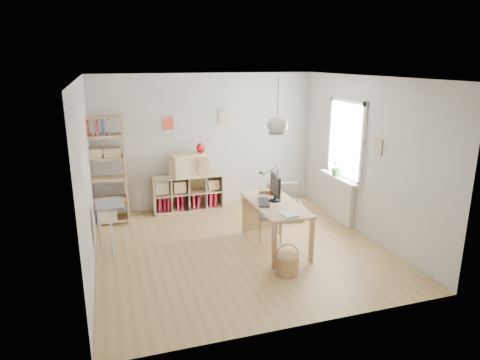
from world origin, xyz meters
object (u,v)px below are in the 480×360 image
object	(u,v)px
cube_shelf	(187,195)
drawer_chest	(189,165)
chair	(270,212)
storage_chest	(285,208)
tall_bookshelf	(103,166)
monitor	(275,186)
desk	(275,209)

from	to	relation	value
cube_shelf	drawer_chest	size ratio (longest dim) A/B	1.81
drawer_chest	chair	bearing A→B (deg)	-76.58
cube_shelf	storage_chest	bearing A→B (deg)	-32.88
tall_bookshelf	storage_chest	size ratio (longest dim) A/B	2.49
drawer_chest	monitor	bearing A→B (deg)	-80.22
tall_bookshelf	chair	distance (m)	3.15
tall_bookshelf	chair	size ratio (longest dim) A/B	2.46
desk	cube_shelf	xyz separation A→B (m)	(-1.02, 2.23, -0.36)
tall_bookshelf	storage_chest	bearing A→B (deg)	-14.04
chair	tall_bookshelf	bearing A→B (deg)	168.33
chair	drawer_chest	xyz separation A→B (m)	(-1.01, 1.82, 0.48)
desk	chair	xyz separation A→B (m)	(0.06, 0.37, -0.19)
cube_shelf	monitor	size ratio (longest dim) A/B	2.82
cube_shelf	chair	world-z (taller)	chair
storage_chest	drawer_chest	distance (m)	2.07
tall_bookshelf	storage_chest	xyz separation A→B (m)	(3.26, -0.81, -0.87)
desk	tall_bookshelf	bearing A→B (deg)	142.99
cube_shelf	storage_chest	xyz separation A→B (m)	(1.70, -1.10, -0.09)
cube_shelf	chair	bearing A→B (deg)	-59.83
storage_chest	monitor	size ratio (longest dim) A/B	1.62
drawer_chest	desk	bearing A→B (deg)	-82.17
cube_shelf	monitor	distance (m)	2.47
storage_chest	monitor	xyz separation A→B (m)	(-0.64, -1.02, 0.78)
chair	storage_chest	xyz separation A→B (m)	(0.61, 0.77, -0.25)
desk	monitor	world-z (taller)	monitor
tall_bookshelf	cube_shelf	bearing A→B (deg)	10.19
cube_shelf	monitor	world-z (taller)	monitor
cube_shelf	drawer_chest	world-z (taller)	drawer_chest
monitor	storage_chest	bearing A→B (deg)	65.79
desk	tall_bookshelf	size ratio (longest dim) A/B	0.75
cube_shelf	chair	size ratio (longest dim) A/B	1.72
drawer_chest	tall_bookshelf	bearing A→B (deg)	172.71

